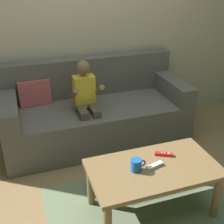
{
  "coord_description": "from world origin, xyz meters",
  "views": [
    {
      "loc": [
        -0.74,
        -1.68,
        1.79
      ],
      "look_at": [
        0.01,
        0.52,
        0.61
      ],
      "focal_mm": 47.55,
      "sensor_mm": 36.0,
      "label": 1
    }
  ],
  "objects_px": {
    "person_seated_on_couch": "(87,101)",
    "game_remote_red_center": "(164,154)",
    "game_remote_white_near_edge": "(154,166)",
    "coffee_mug": "(136,165)",
    "couch": "(95,113)",
    "coffee_table": "(153,174)"
  },
  "relations": [
    {
      "from": "couch",
      "to": "game_remote_white_near_edge",
      "type": "height_order",
      "value": "couch"
    },
    {
      "from": "game_remote_red_center",
      "to": "coffee_table",
      "type": "bearing_deg",
      "value": -142.1
    },
    {
      "from": "person_seated_on_couch",
      "to": "game_remote_red_center",
      "type": "distance_m",
      "value": 1.0
    },
    {
      "from": "couch",
      "to": "coffee_table",
      "type": "xyz_separation_m",
      "value": [
        0.12,
        -1.2,
        0.05
      ]
    },
    {
      "from": "couch",
      "to": "game_remote_white_near_edge",
      "type": "relative_size",
      "value": 13.45
    },
    {
      "from": "coffee_mug",
      "to": "person_seated_on_couch",
      "type": "bearing_deg",
      "value": 96.11
    },
    {
      "from": "person_seated_on_couch",
      "to": "coffee_table",
      "type": "height_order",
      "value": "person_seated_on_couch"
    },
    {
      "from": "couch",
      "to": "person_seated_on_couch",
      "type": "xyz_separation_m",
      "value": [
        -0.13,
        -0.18,
        0.24
      ]
    },
    {
      "from": "coffee_table",
      "to": "person_seated_on_couch",
      "type": "bearing_deg",
      "value": 103.71
    },
    {
      "from": "couch",
      "to": "coffee_mug",
      "type": "relative_size",
      "value": 16.47
    },
    {
      "from": "coffee_table",
      "to": "game_remote_red_center",
      "type": "height_order",
      "value": "game_remote_red_center"
    },
    {
      "from": "couch",
      "to": "game_remote_red_center",
      "type": "relative_size",
      "value": 13.81
    },
    {
      "from": "person_seated_on_couch",
      "to": "coffee_table",
      "type": "bearing_deg",
      "value": -76.29
    },
    {
      "from": "game_remote_white_near_edge",
      "to": "couch",
      "type": "bearing_deg",
      "value": 95.96
    },
    {
      "from": "person_seated_on_couch",
      "to": "coffee_mug",
      "type": "xyz_separation_m",
      "value": [
        0.11,
        -1.02,
        -0.08
      ]
    },
    {
      "from": "game_remote_white_near_edge",
      "to": "coffee_mug",
      "type": "relative_size",
      "value": 1.23
    },
    {
      "from": "game_remote_white_near_edge",
      "to": "coffee_mug",
      "type": "xyz_separation_m",
      "value": [
        -0.14,
        0.01,
        0.04
      ]
    },
    {
      "from": "coffee_mug",
      "to": "game_remote_white_near_edge",
      "type": "bearing_deg",
      "value": -3.46
    },
    {
      "from": "couch",
      "to": "coffee_mug",
      "type": "bearing_deg",
      "value": -90.85
    },
    {
      "from": "coffee_table",
      "to": "coffee_mug",
      "type": "height_order",
      "value": "coffee_mug"
    },
    {
      "from": "game_remote_white_near_edge",
      "to": "coffee_table",
      "type": "bearing_deg",
      "value": 132.58
    },
    {
      "from": "couch",
      "to": "game_remote_red_center",
      "type": "xyz_separation_m",
      "value": [
        0.26,
        -1.1,
        0.13
      ]
    }
  ]
}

